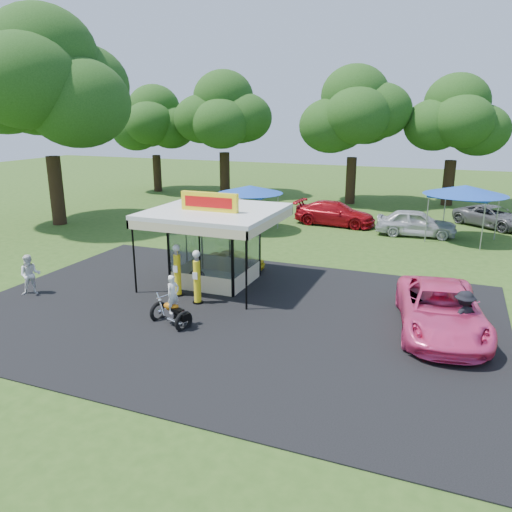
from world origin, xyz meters
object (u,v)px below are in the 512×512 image
object	(u,v)px
bg_car_a	(234,211)
kiosk_car	(236,260)
gas_station_kiosk	(216,245)
gas_pump_left	(177,272)
spectator_east_a	(463,317)
tent_west	(250,190)
bg_car_d	(493,217)
bg_car_b	(335,213)
tent_east	(465,191)
motorcycle	(172,306)
spectator_west	(30,275)
bg_car_c	(416,223)
pink_sedan	(441,310)
gas_pump_right	(197,279)

from	to	relation	value
bg_car_a	kiosk_car	bearing A→B (deg)	-147.90
gas_station_kiosk	gas_pump_left	size ratio (longest dim) A/B	2.40
spectator_east_a	tent_west	bearing A→B (deg)	-84.31
bg_car_d	bg_car_b	bearing A→B (deg)	145.48
bg_car_b	tent_east	bearing A→B (deg)	-96.12
motorcycle	bg_car_d	world-z (taller)	motorcycle
bg_car_d	spectator_west	bearing A→B (deg)	176.50
kiosk_car	spectator_east_a	xyz separation A→B (m)	(10.31, -4.77, 0.44)
tent_east	bg_car_c	bearing A→B (deg)	173.10
pink_sedan	motorcycle	bearing A→B (deg)	-170.70
bg_car_c	tent_west	size ratio (longest dim) A/B	1.14
spectator_east_a	tent_east	size ratio (longest dim) A/B	0.38
spectator_east_a	tent_east	world-z (taller)	tent_east
bg_car_c	tent_east	bearing A→B (deg)	-101.13
gas_pump_left	spectator_east_a	bearing A→B (deg)	-2.03
pink_sedan	gas_pump_left	bearing A→B (deg)	172.33
gas_pump_left	motorcycle	size ratio (longest dim) A/B	1.13
bg_car_a	bg_car_b	xyz separation A→B (m)	(6.77, 1.86, -0.02)
bg_car_d	kiosk_car	bearing A→B (deg)	178.52
bg_car_a	tent_east	xyz separation A→B (m)	(14.83, 0.31, 2.22)
pink_sedan	spectator_west	xyz separation A→B (m)	(-16.15, -2.46, 0.05)
bg_car_d	tent_west	size ratio (longest dim) A/B	1.21
bg_car_b	tent_west	size ratio (longest dim) A/B	1.30
bg_car_c	kiosk_car	bearing A→B (deg)	140.17
motorcycle	tent_west	world-z (taller)	tent_west
kiosk_car	spectator_west	bearing A→B (deg)	134.85
gas_station_kiosk	spectator_east_a	size ratio (longest dim) A/B	2.93
gas_pump_right	pink_sedan	distance (m)	9.18
bg_car_b	tent_west	xyz separation A→B (m)	(-4.72, -3.78, 1.88)
motorcycle	bg_car_a	bearing A→B (deg)	126.37
gas_pump_left	bg_car_c	xyz separation A→B (m)	(8.28, 14.95, -0.25)
gas_pump_left	kiosk_car	world-z (taller)	gas_pump_left
gas_pump_left	bg_car_b	distance (m)	16.43
gas_station_kiosk	tent_east	size ratio (longest dim) A/B	1.13
gas_station_kiosk	bg_car_d	xyz separation A→B (m)	(12.17, 17.29, -1.07)
gas_pump_left	pink_sedan	xyz separation A→B (m)	(10.32, 0.31, -0.25)
kiosk_car	tent_west	distance (m)	8.72
gas_station_kiosk	spectator_east_a	distance (m)	10.66
pink_sedan	tent_west	distance (m)	17.27
kiosk_car	pink_sedan	bearing A→B (deg)	-112.93
gas_pump_right	motorcycle	distance (m)	2.27
gas_pump_left	bg_car_d	world-z (taller)	gas_pump_left
spectator_west	bg_car_b	bearing A→B (deg)	26.71
spectator_east_a	tent_east	xyz separation A→B (m)	(-0.12, 15.02, 2.11)
kiosk_car	tent_west	xyz separation A→B (m)	(-2.59, 8.02, 2.20)
spectator_west	gas_pump_left	bearing A→B (deg)	-17.79
spectator_west	bg_car_a	bearing A→B (deg)	45.44
bg_car_b	bg_car_d	world-z (taller)	bg_car_b
bg_car_a	tent_west	size ratio (longest dim) A/B	1.17
spectator_east_a	bg_car_a	size ratio (longest dim) A/B	0.37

